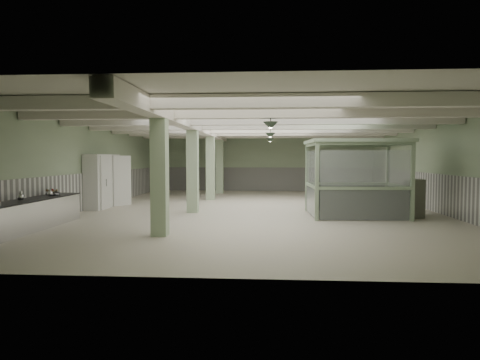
# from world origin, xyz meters

# --- Properties ---
(floor) EXTENTS (20.00, 20.00, 0.00)m
(floor) POSITION_xyz_m (0.00, 0.00, 0.00)
(floor) COLOR beige
(floor) RESTS_ON ground
(ceiling) EXTENTS (14.00, 20.00, 0.02)m
(ceiling) POSITION_xyz_m (0.00, 0.00, 3.60)
(ceiling) COLOR beige
(ceiling) RESTS_ON wall_back
(wall_back) EXTENTS (14.00, 0.02, 3.60)m
(wall_back) POSITION_xyz_m (0.00, 10.00, 1.80)
(wall_back) COLOR #9DB18E
(wall_back) RESTS_ON floor
(wall_front) EXTENTS (14.00, 0.02, 3.60)m
(wall_front) POSITION_xyz_m (0.00, -10.00, 1.80)
(wall_front) COLOR #9DB18E
(wall_front) RESTS_ON floor
(wall_left) EXTENTS (0.02, 20.00, 3.60)m
(wall_left) POSITION_xyz_m (-7.00, 0.00, 1.80)
(wall_left) COLOR #9DB18E
(wall_left) RESTS_ON floor
(wall_right) EXTENTS (0.02, 20.00, 3.60)m
(wall_right) POSITION_xyz_m (7.00, 0.00, 1.80)
(wall_right) COLOR #9DB18E
(wall_right) RESTS_ON floor
(wainscot_left) EXTENTS (0.05, 19.90, 1.50)m
(wainscot_left) POSITION_xyz_m (-6.97, 0.00, 0.75)
(wainscot_left) COLOR white
(wainscot_left) RESTS_ON floor
(wainscot_right) EXTENTS (0.05, 19.90, 1.50)m
(wainscot_right) POSITION_xyz_m (6.97, 0.00, 0.75)
(wainscot_right) COLOR white
(wainscot_right) RESTS_ON floor
(wainscot_back) EXTENTS (13.90, 0.05, 1.50)m
(wainscot_back) POSITION_xyz_m (0.00, 9.97, 0.75)
(wainscot_back) COLOR white
(wainscot_back) RESTS_ON floor
(girder) EXTENTS (0.45, 19.90, 0.40)m
(girder) POSITION_xyz_m (-2.50, 0.00, 3.38)
(girder) COLOR silver
(girder) RESTS_ON ceiling
(beam_a) EXTENTS (13.90, 0.35, 0.32)m
(beam_a) POSITION_xyz_m (0.00, -7.50, 3.42)
(beam_a) COLOR silver
(beam_a) RESTS_ON ceiling
(beam_b) EXTENTS (13.90, 0.35, 0.32)m
(beam_b) POSITION_xyz_m (0.00, -5.00, 3.42)
(beam_b) COLOR silver
(beam_b) RESTS_ON ceiling
(beam_c) EXTENTS (13.90, 0.35, 0.32)m
(beam_c) POSITION_xyz_m (0.00, -2.50, 3.42)
(beam_c) COLOR silver
(beam_c) RESTS_ON ceiling
(beam_d) EXTENTS (13.90, 0.35, 0.32)m
(beam_d) POSITION_xyz_m (0.00, 0.00, 3.42)
(beam_d) COLOR silver
(beam_d) RESTS_ON ceiling
(beam_e) EXTENTS (13.90, 0.35, 0.32)m
(beam_e) POSITION_xyz_m (0.00, 2.50, 3.42)
(beam_e) COLOR silver
(beam_e) RESTS_ON ceiling
(beam_f) EXTENTS (13.90, 0.35, 0.32)m
(beam_f) POSITION_xyz_m (0.00, 5.00, 3.42)
(beam_f) COLOR silver
(beam_f) RESTS_ON ceiling
(beam_g) EXTENTS (13.90, 0.35, 0.32)m
(beam_g) POSITION_xyz_m (0.00, 7.50, 3.42)
(beam_g) COLOR silver
(beam_g) RESTS_ON ceiling
(column_a) EXTENTS (0.42, 0.42, 3.60)m
(column_a) POSITION_xyz_m (-2.50, -6.00, 1.80)
(column_a) COLOR #ADC8A1
(column_a) RESTS_ON floor
(column_b) EXTENTS (0.42, 0.42, 3.60)m
(column_b) POSITION_xyz_m (-2.50, -1.00, 1.80)
(column_b) COLOR #ADC8A1
(column_b) RESTS_ON floor
(column_c) EXTENTS (0.42, 0.42, 3.60)m
(column_c) POSITION_xyz_m (-2.50, 4.00, 1.80)
(column_c) COLOR #ADC8A1
(column_c) RESTS_ON floor
(column_d) EXTENTS (0.42, 0.42, 3.60)m
(column_d) POSITION_xyz_m (-2.50, 8.00, 1.80)
(column_d) COLOR #ADC8A1
(column_d) RESTS_ON floor
(pendant_front) EXTENTS (0.44, 0.44, 0.22)m
(pendant_front) POSITION_xyz_m (0.50, -5.00, 3.05)
(pendant_front) COLOR #2E3E31
(pendant_front) RESTS_ON ceiling
(pendant_mid) EXTENTS (0.44, 0.44, 0.22)m
(pendant_mid) POSITION_xyz_m (0.50, 0.50, 3.05)
(pendant_mid) COLOR #2E3E31
(pendant_mid) RESTS_ON ceiling
(pendant_back) EXTENTS (0.44, 0.44, 0.22)m
(pendant_back) POSITION_xyz_m (0.50, 5.50, 3.05)
(pendant_back) COLOR #2E3E31
(pendant_back) RESTS_ON ceiling
(prep_counter) EXTENTS (0.83, 4.74, 0.91)m
(prep_counter) POSITION_xyz_m (-6.54, -5.32, 0.46)
(prep_counter) COLOR silver
(prep_counter) RESTS_ON floor
(pitcher_near) EXTENTS (0.24, 0.26, 0.27)m
(pitcher_near) POSITION_xyz_m (-6.59, -5.75, 1.04)
(pitcher_near) COLOR silver
(pitcher_near) RESTS_ON prep_counter
(pitcher_far) EXTENTS (0.20, 0.22, 0.24)m
(pitcher_far) POSITION_xyz_m (-6.40, -4.47, 1.02)
(pitcher_far) COLOR silver
(pitcher_far) RESTS_ON prep_counter
(veg_colander) EXTENTS (0.55, 0.55, 0.21)m
(veg_colander) POSITION_xyz_m (-6.58, -3.96, 1.00)
(veg_colander) COLOR #393A3E
(veg_colander) RESTS_ON prep_counter
(walkin_cooler) EXTENTS (1.06, 2.55, 2.34)m
(walkin_cooler) POSITION_xyz_m (-6.62, 0.39, 1.17)
(walkin_cooler) COLOR white
(walkin_cooler) RESTS_ON floor
(guard_booth) EXTENTS (3.54, 3.03, 2.77)m
(guard_booth) POSITION_xyz_m (3.61, -1.53, 1.85)
(guard_booth) COLOR #92AB89
(guard_booth) RESTS_ON floor
(filing_cabinet) EXTENTS (0.61, 0.73, 1.37)m
(filing_cabinet) POSITION_xyz_m (5.60, -1.92, 0.68)
(filing_cabinet) COLOR #626554
(filing_cabinet) RESTS_ON floor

